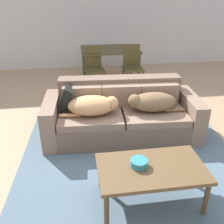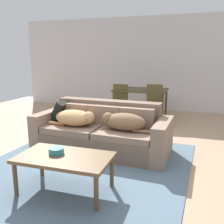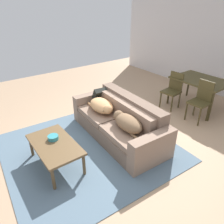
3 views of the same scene
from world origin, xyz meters
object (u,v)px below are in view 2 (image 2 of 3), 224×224
at_px(throw_pillow_by_left_arm, 61,111).
at_px(bowl_on_coffee_table, 56,151).
at_px(dining_table, 141,92).
at_px(dining_chair_near_left, 120,101).
at_px(couch, 102,132).
at_px(dining_chair_near_right, 154,103).
at_px(dog_on_right_cushion, 123,122).
at_px(coffee_table, 65,160).
at_px(dog_on_left_cushion, 75,118).

bearing_deg(throw_pillow_by_left_arm, bowl_on_coffee_table, -63.36).
height_order(bowl_on_coffee_table, dining_table, dining_table).
bearing_deg(dining_chair_near_left, dining_table, 46.32).
height_order(couch, dining_chair_near_right, dining_chair_near_right).
bearing_deg(dining_table, throw_pillow_by_left_arm, -112.66).
relative_size(dog_on_right_cushion, bowl_on_coffee_table, 4.57).
xyz_separation_m(dog_on_right_cushion, coffee_table, (-0.36, -1.25, -0.17)).
height_order(dog_on_left_cushion, dining_table, dining_table).
xyz_separation_m(dog_on_left_cushion, coffee_table, (0.47, -1.27, -0.17)).
height_order(couch, dog_on_left_cushion, couch).
bearing_deg(dining_table, coffee_table, -91.72).
height_order(coffee_table, dining_chair_near_left, dining_chair_near_left).
xyz_separation_m(couch, dining_chair_near_right, (0.57, 1.88, 0.20)).
bearing_deg(bowl_on_coffee_table, dog_on_left_cushion, 105.87).
distance_m(throw_pillow_by_left_arm, dining_table, 2.54).
relative_size(coffee_table, dining_chair_near_right, 1.14).
height_order(coffee_table, dining_chair_near_right, dining_chair_near_right).
height_order(couch, coffee_table, couch).
bearing_deg(dog_on_left_cushion, dog_on_right_cushion, 2.18).
bearing_deg(couch, dining_chair_near_right, 76.49).
bearing_deg(dog_on_left_cushion, dining_table, 80.58).
relative_size(bowl_on_coffee_table, dining_table, 0.14).
bearing_deg(dog_on_left_cushion, dining_chair_near_left, 88.44).
xyz_separation_m(dining_chair_near_left, dining_chair_near_right, (0.82, -0.03, 0.02)).
height_order(dog_on_right_cushion, bowl_on_coffee_table, dog_on_right_cushion).
bearing_deg(coffee_table, dining_chair_near_right, 80.93).
height_order(throw_pillow_by_left_arm, dining_chair_near_left, dining_chair_near_left).
height_order(throw_pillow_by_left_arm, dining_chair_near_right, dining_chair_near_right).
bearing_deg(coffee_table, dog_on_right_cushion, 74.08).
bearing_deg(couch, dog_on_left_cushion, -158.41).
xyz_separation_m(dog_on_left_cushion, dining_chair_near_left, (0.18, 2.06, -0.06)).
height_order(dog_on_left_cushion, dining_chair_near_right, dining_chair_near_right).
bearing_deg(dining_table, dog_on_left_cushion, -102.82).
bearing_deg(bowl_on_coffee_table, dog_on_right_cushion, 68.48).
bearing_deg(bowl_on_coffee_table, couch, 86.89).
bearing_deg(couch, throw_pillow_by_left_arm, 176.18).
distance_m(dining_table, dining_chair_near_right, 0.71).
bearing_deg(dog_on_left_cushion, coffee_table, -66.18).
relative_size(throw_pillow_by_left_arm, bowl_on_coffee_table, 2.14).
distance_m(bowl_on_coffee_table, dining_chair_near_left, 3.29).
relative_size(couch, throw_pillow_by_left_arm, 6.03).
bearing_deg(dining_chair_near_right, dining_chair_near_left, 176.20).
distance_m(couch, dog_on_right_cushion, 0.50).
distance_m(bowl_on_coffee_table, dining_table, 3.82).
bearing_deg(bowl_on_coffee_table, throw_pillow_by_left_arm, 116.64).
height_order(dog_on_left_cushion, bowl_on_coffee_table, dog_on_left_cushion).
relative_size(throw_pillow_by_left_arm, dining_table, 0.29).
xyz_separation_m(dining_table, dining_chair_near_left, (-0.41, -0.52, -0.19)).
xyz_separation_m(couch, bowl_on_coffee_table, (-0.07, -1.37, 0.16)).
relative_size(dog_on_right_cushion, dining_chair_near_left, 0.89).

